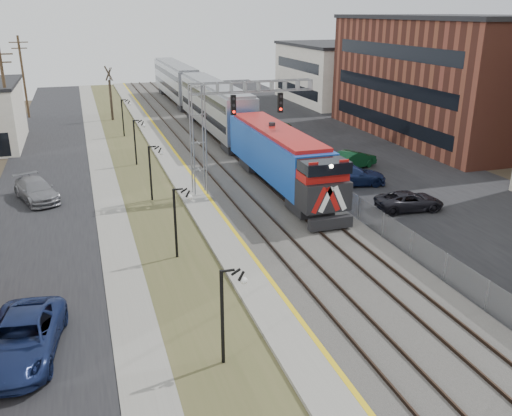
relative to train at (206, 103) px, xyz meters
name	(u,v)px	position (x,y,z in m)	size (l,w,h in m)	color
street_west	(45,182)	(-17.00, -16.44, -2.86)	(7.00, 120.00, 0.04)	black
sidewalk	(104,177)	(-12.50, -16.44, -2.84)	(2.00, 120.00, 0.08)	gray
grass_median	(141,174)	(-9.50, -16.44, -2.85)	(4.00, 120.00, 0.06)	#484C28
platform	(176,170)	(-6.50, -16.44, -2.76)	(2.00, 120.00, 0.24)	gray
ballast_bed	(233,165)	(-1.50, -16.44, -2.78)	(8.00, 120.00, 0.20)	#595651
parking_lot	(356,155)	(10.50, -16.44, -2.86)	(16.00, 120.00, 0.04)	black
platform_edge	(187,168)	(-5.62, -16.44, -2.64)	(0.24, 120.00, 0.01)	gold
track_near	(211,165)	(-3.50, -16.44, -2.61)	(1.58, 120.00, 0.15)	#2D2119
track_far	(250,162)	(0.00, -16.44, -2.61)	(1.58, 120.00, 0.15)	#2D2119
train	(206,103)	(0.00, 0.00, 0.00)	(3.00, 63.05, 5.33)	#1548AF
signal_gantry	(221,119)	(-4.28, -23.45, 2.70)	(9.00, 1.07, 8.15)	gray
lampposts	(174,222)	(-9.50, -33.15, -0.88)	(0.14, 62.14, 4.00)	black
fence	(278,154)	(2.70, -16.44, -2.08)	(0.04, 120.00, 1.60)	gray
bare_trees	(28,140)	(-18.16, -12.52, -0.18)	(12.30, 42.30, 5.95)	#382D23
car_lot_c	(409,201)	(6.87, -30.81, -2.25)	(2.12, 4.59, 1.28)	black
car_lot_d	(351,175)	(5.74, -24.50, -2.10)	(2.20, 5.41, 1.57)	#15224C
car_lot_e	(319,155)	(5.99, -17.96, -2.07)	(1.91, 4.75, 1.62)	slate
car_lot_f	(353,160)	(7.98, -20.44, -2.10)	(1.66, 4.77, 1.57)	#0B391B
car_street_a	(22,340)	(-16.82, -40.62, -2.09)	(2.65, 5.74, 1.60)	navy
car_street_b	(36,191)	(-17.32, -20.85, -2.13)	(2.12, 5.22, 1.51)	slate
car_lot_g	(273,125)	(6.71, -3.68, -2.23)	(1.84, 4.52, 1.31)	#0C3D20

